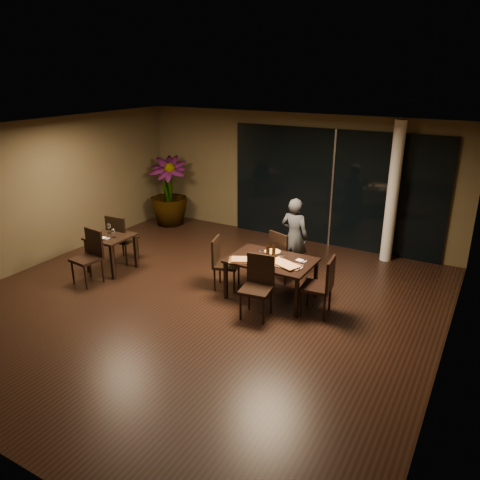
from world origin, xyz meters
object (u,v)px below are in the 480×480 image
Objects in this scene: chair_main_right at (322,283)px; bottle_b at (274,252)px; side_table at (111,242)px; potted_plant at (169,191)px; chair_main_left at (222,260)px; bottle_c at (274,250)px; main_table at (271,263)px; chair_main_far at (282,254)px; diner at (294,237)px; bottle_a at (268,250)px; chair_main_near at (258,283)px; chair_side_near at (90,254)px; chair_side_far at (120,236)px.

chair_main_right reaches higher than bottle_b.
side_table is 2.92× the size of bottle_b.
side_table is at bearing -74.34° from potted_plant.
bottle_c is at bearing -95.45° from chair_main_left.
side_table is at bearing -171.63° from main_table.
chair_main_right is (1.15, -0.90, 0.01)m from chair_main_far.
diner is (-0.08, 1.20, 0.12)m from main_table.
chair_main_right is at bearing -8.26° from bottle_a.
chair_main_near is at bearing -2.77° from side_table.
chair_side_near is (0.05, -0.62, -0.04)m from side_table.
chair_main_near reaches higher than main_table.
chair_main_far is 3.28× the size of bottle_a.
diner is 1.18m from bottle_a.
potted_plant is at bearing 34.79° from chair_main_left.
chair_main_right is 1.11m from bottle_c.
chair_main_near is (0.21, -1.43, 0.02)m from chair_main_far.
chair_side_far reaches higher than bottle_b.
potted_plant reaches higher than chair_main_right.
chair_side_far reaches higher than chair_main_right.
chair_side_far is at bearing 34.39° from chair_main_far.
main_table is 5.17× the size of bottle_c.
chair_main_near is at bearing 166.43° from chair_side_far.
bottle_b is (0.15, -0.71, 0.32)m from chair_main_far.
main_table is 0.78m from chair_main_far.
chair_side_near reaches higher than bottle_c.
side_table is 0.51× the size of diner.
chair_side_near is (-2.36, -1.04, 0.03)m from chair_main_left.
chair_side_far reaches higher than chair_main_far.
bottle_c is (3.33, 1.23, 0.31)m from chair_side_near.
chair_main_left is at bearing -175.41° from main_table.
chair_main_far is 0.99× the size of chair_main_right.
bottle_a reaches higher than chair_main_right.
potted_plant is at bearing -14.52° from diner.
potted_plant is 4.87m from bottle_c.
main_table is 3.53m from chair_side_near.
potted_plant is at bearing -79.08° from chair_side_far.
chair_main_near reaches higher than chair_main_left.
main_table is at bearing -102.09° from chair_main_left.
bottle_a is at bearing 166.02° from main_table.
chair_main_far is 0.97× the size of chair_main_near.
bottle_b is at bearing -99.34° from chair_main_left.
main_table is 0.25m from bottle_a.
chair_main_near is 1.00× the size of chair_side_near.
chair_main_near is 3.63× the size of bottle_c.
chair_side_far and bottle_a have the same top height.
bottle_a is at bearing 25.83° from chair_side_near.
chair_main_left is at bearing 30.34° from chair_side_near.
bottle_c is (3.39, 0.61, 0.27)m from side_table.
bottle_c is at bearing -109.76° from chair_main_right.
bottle_a is (3.32, 0.52, 0.28)m from side_table.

